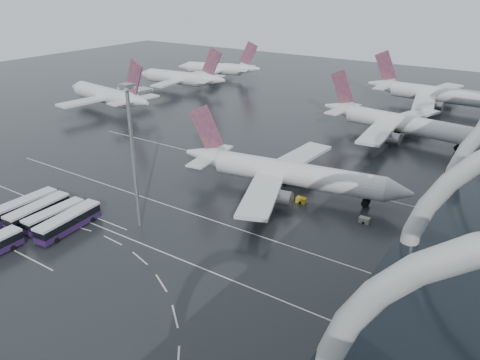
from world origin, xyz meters
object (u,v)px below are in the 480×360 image
Objects in this scene: jet_remote_mid at (182,78)px; gse_cart_belly_b at (364,220)px; airliner_gate_c at (436,95)px; bus_row_near_a at (25,206)px; gse_cart_belly_c at (259,214)px; airliner_main at (286,173)px; jet_remote_far at (220,69)px; jet_remote_west at (109,96)px; floodlight_mast at (132,141)px; bus_row_near_b at (38,211)px; airliner_gate_b at (399,123)px; bus_row_near_c at (54,216)px; bus_row_near_d at (68,222)px; gse_cart_belly_e at (301,200)px; gse_cart_belly_d at (398,254)px.

gse_cart_belly_b is (104.78, -69.20, -4.23)m from jet_remote_mid.
airliner_gate_c is 4.00× the size of bus_row_near_a.
jet_remote_mid is at bearing 137.87° from gse_cart_belly_c.
airliner_main is at bearing -44.64° from bus_row_near_a.
airliner_gate_c is 1.33× the size of jet_remote_far.
airliner_gate_c is at bearing -169.39° from jet_remote_mid.
jet_remote_west reaches higher than gse_cart_belly_b.
jet_remote_far is at bearing 120.08° from floodlight_mast.
airliner_gate_c is 139.40m from bus_row_near_b.
bus_row_near_c is at bearing -106.37° from airliner_gate_b.
bus_row_near_d is 6.58× the size of gse_cart_belly_e.
bus_row_near_d is (60.14, -102.89, -2.94)m from jet_remote_mid.
bus_row_near_d is (-24.97, -37.82, -2.53)m from airliner_main.
airliner_main is 1.30× the size of jet_remote_far.
jet_remote_far is at bearing 123.99° from airliner_main.
gse_cart_belly_e is at bearing 136.67° from jet_remote_mid.
airliner_gate_b is 1.89× the size of floodlight_mast.
jet_remote_far is 132.56m from gse_cart_belly_e.
bus_row_near_a is at bearing -108.94° from airliner_gate_c.
airliner_main is 3.84× the size of bus_row_near_b.
floodlight_mast is at bearing 149.19° from jet_remote_west.
jet_remote_mid reaches higher than airliner_main.
bus_row_near_c is at bearing 82.21° from bus_row_near_d.
bus_row_near_d is at bearing 140.80° from jet_remote_west.
airliner_gate_b is 3.90× the size of bus_row_near_a.
jet_remote_far is at bearing 163.44° from airliner_gate_b.
bus_row_near_a is (47.38, -103.41, -3.01)m from jet_remote_mid.
jet_remote_far is at bearing 17.74° from bus_row_near_b.
jet_remote_west is at bearing 34.84° from bus_row_near_b.
gse_cart_belly_e is (30.51, 34.79, -1.27)m from bus_row_near_d.
gse_cart_belly_b is 20.27m from gse_cart_belly_c.
airliner_gate_c is 117.01m from jet_remote_west.
airliner_main is at bearing -95.13° from airliner_gate_c.
bus_row_near_a is at bearing 108.20° from jet_remote_mid.
bus_row_near_d reaches higher than gse_cart_belly_e.
airliner_main is at bearing 136.18° from jet_remote_mid.
floodlight_mast is at bearing -59.88° from bus_row_near_c.
jet_remote_west is at bearing -143.22° from airliner_gate_c.
bus_row_near_c is at bearing -156.70° from gse_cart_belly_d.
jet_remote_mid is 20.79× the size of gse_cart_belly_b.
airliner_gate_c is at bearing -22.14° from bus_row_near_b.
jet_remote_far is 18.75× the size of gse_cart_belly_e.
bus_row_near_c is (55.68, -102.73, -3.12)m from jet_remote_mid.
gse_cart_belly_c is at bearing -53.17° from bus_row_near_d.
bus_row_near_b is 0.49× the size of floodlight_mast.
airliner_main is 94.62m from airliner_gate_c.
gse_cart_belly_b is at bearing 171.56° from jet_remote_west.
jet_remote_mid is 137.83m from gse_cart_belly_d.
bus_row_near_c is 5.58× the size of gse_cart_belly_d.
bus_row_near_b is at bearing -139.97° from airliner_main.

